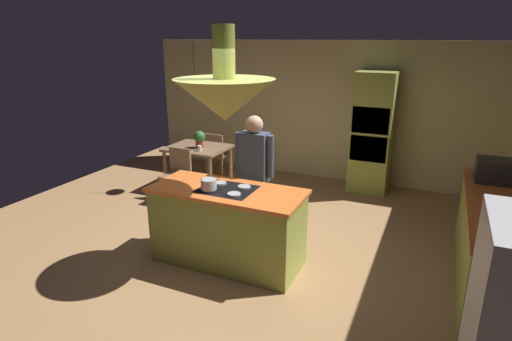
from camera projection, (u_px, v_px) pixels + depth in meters
name	position (u px, v px, depth m)	size (l,w,h in m)	color
ground	(236.00, 254.00, 5.28)	(8.16, 8.16, 0.00)	#AD7F51
wall_back	(317.00, 111.00, 7.88)	(6.80, 0.10, 2.55)	beige
kitchen_island	(228.00, 226.00, 4.96)	(1.80, 0.79, 0.96)	#939E42
counter_run_right	(493.00, 243.00, 4.55)	(0.73, 2.53, 0.94)	#939E42
oven_tower	(372.00, 133.00, 7.17)	(0.66, 0.62, 2.07)	#939E42
dining_table	(198.00, 153.00, 7.39)	(1.03, 0.85, 0.76)	#836448
person_at_island	(254.00, 171.00, 5.37)	(0.53, 0.23, 1.69)	tan
range_hood	(225.00, 97.00, 4.49)	(1.10, 1.10, 1.00)	#939E42
pendant_light_over_table	(195.00, 83.00, 7.02)	(0.32, 0.32, 0.82)	beige
chair_facing_island	(177.00, 171.00, 6.87)	(0.40, 0.40, 0.87)	#836448
chair_by_back_wall	(216.00, 152.00, 8.00)	(0.40, 0.40, 0.87)	#836448
potted_plant_on_table	(200.00, 138.00, 7.24)	(0.20, 0.20, 0.30)	#99382D
cup_on_table	(200.00, 148.00, 7.09)	(0.07, 0.07, 0.09)	white
canister_flour	(509.00, 217.00, 3.83)	(0.13, 0.13, 0.21)	silver
canister_sugar	(507.00, 213.00, 4.00)	(0.10, 0.10, 0.15)	#E0B78C
microwave_on_counter	(497.00, 171.00, 5.01)	(0.46, 0.36, 0.28)	#232326
cooking_pot_on_cooktop	(209.00, 184.00, 4.74)	(0.18, 0.18, 0.12)	#B2B2B7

